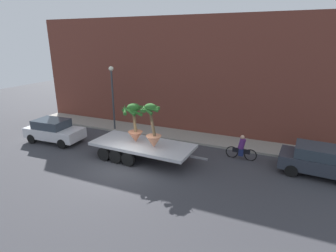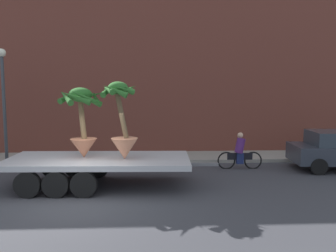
{
  "view_description": "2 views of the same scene",
  "coord_description": "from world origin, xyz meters",
  "views": [
    {
      "loc": [
        7.7,
        -11.39,
        6.84
      ],
      "look_at": [
        1.67,
        2.36,
        2.0
      ],
      "focal_mm": 28.73,
      "sensor_mm": 36.0,
      "label": 1
    },
    {
      "loc": [
        2.13,
        -9.99,
        3.3
      ],
      "look_at": [
        2.75,
        2.64,
        1.92
      ],
      "focal_mm": 37.15,
      "sensor_mm": 36.0,
      "label": 2
    }
  ],
  "objects": [
    {
      "name": "trailing_car",
      "position": [
        -6.65,
        1.6,
        0.82
      ],
      "size": [
        4.09,
        2.02,
        1.58
      ],
      "color": "silver",
      "rests_on": "ground"
    },
    {
      "name": "cyclist",
      "position": [
        5.77,
        3.89,
        0.67
      ],
      "size": [
        1.84,
        0.35,
        1.54
      ],
      "color": "black",
      "rests_on": "ground"
    },
    {
      "name": "sidewalk",
      "position": [
        0.0,
        6.1,
        0.07
      ],
      "size": [
        24.0,
        2.2,
        0.15
      ],
      "primitive_type": "cube",
      "color": "gray",
      "rests_on": "ground"
    },
    {
      "name": "flatbed_trailer",
      "position": [
        0.12,
        1.58,
        0.78
      ],
      "size": [
        7.1,
        2.76,
        0.98
      ],
      "color": "#B7BABF",
      "rests_on": "ground"
    },
    {
      "name": "ground_plane",
      "position": [
        0.0,
        0.0,
        0.0
      ],
      "size": [
        60.0,
        60.0,
        0.0
      ],
      "primitive_type": "plane",
      "color": "#38383D"
    },
    {
      "name": "street_lamp",
      "position": [
        -4.19,
        5.3,
        3.23
      ],
      "size": [
        0.36,
        0.36,
        4.83
      ],
      "color": "#383D42",
      "rests_on": "sidewalk"
    },
    {
      "name": "parked_car",
      "position": [
        9.86,
        3.52,
        0.83
      ],
      "size": [
        4.19,
        2.21,
        1.58
      ],
      "color": "#2D333D",
      "rests_on": "ground"
    },
    {
      "name": "potted_palm_rear",
      "position": [
        1.18,
        1.3,
        2.14
      ],
      "size": [
        1.23,
        1.25,
        2.54
      ],
      "color": "tan",
      "rests_on": "flatbed_trailer"
    },
    {
      "name": "potted_palm_middle",
      "position": [
        -0.16,
        1.63,
        2.24
      ],
      "size": [
        1.55,
        1.6,
        2.35
      ],
      "color": "#C17251",
      "rests_on": "flatbed_trailer"
    },
    {
      "name": "building_facade",
      "position": [
        0.0,
        7.8,
        4.23
      ],
      "size": [
        24.0,
        1.2,
        8.47
      ],
      "primitive_type": "cube",
      "color": "brown",
      "rests_on": "ground"
    }
  ]
}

